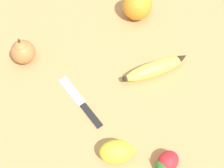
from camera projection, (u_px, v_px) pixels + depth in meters
ground_plane at (113, 80)px, 0.82m from camera, size 3.00×3.00×0.00m
banana at (155, 68)px, 0.81m from camera, size 0.09×0.18×0.04m
orange at (137, 5)px, 0.91m from camera, size 0.09×0.09×0.09m
pear at (23, 51)px, 0.82m from camera, size 0.06×0.06×0.08m
strawberry at (167, 163)px, 0.67m from camera, size 0.07×0.07×0.04m
lemon at (117, 151)px, 0.68m from camera, size 0.05×0.08×0.05m
paring_knife at (82, 103)px, 0.77m from camera, size 0.16×0.10×0.01m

